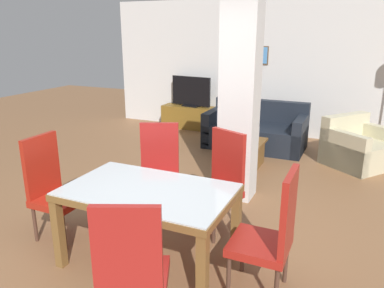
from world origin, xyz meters
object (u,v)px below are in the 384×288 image
(dining_chair_head_left, at_px, (52,186))
(sofa, at_px, (256,132))
(coffee_table, at_px, (242,152))
(tv_screen, at_px, (191,92))
(dining_chair_far_right, at_px, (220,180))
(dining_chair_near_right, at_px, (132,269))
(dining_chair_far_left, at_px, (159,169))
(dining_chair_head_right, at_px, (272,232))
(armchair, at_px, (358,148))
(bottle, at_px, (257,132))
(dining_table, at_px, (149,204))
(tv_stand, at_px, (191,117))

(dining_chair_head_left, bearing_deg, sofa, 164.55)
(coffee_table, relative_size, tv_screen, 0.73)
(dining_chair_far_right, xyz_separation_m, dining_chair_near_right, (-0.00, -1.71, 0.00))
(dining_chair_near_right, bearing_deg, dining_chair_far_left, 89.87)
(dining_chair_head_right, bearing_deg, tv_screen, 30.95)
(dining_chair_far_right, distance_m, armchair, 3.09)
(dining_chair_far_right, relative_size, bottle, 3.62)
(dining_chair_far_left, xyz_separation_m, coffee_table, (0.39, 2.03, -0.34))
(dining_table, height_order, dining_chair_near_right, dining_chair_near_right)
(dining_chair_near_right, relative_size, tv_screen, 1.16)
(dining_chair_near_right, height_order, dining_chair_head_left, same)
(dining_chair_head_right, xyz_separation_m, tv_stand, (-2.82, 4.71, -0.31))
(dining_table, bearing_deg, dining_chair_head_right, 0.00)
(dining_chair_far_right, distance_m, dining_chair_head_left, 1.73)
(dining_table, xyz_separation_m, dining_chair_far_left, (-0.37, 0.86, -0.02))
(armchair, distance_m, tv_screen, 3.62)
(dining_table, distance_m, sofa, 3.94)
(armchair, xyz_separation_m, bottle, (-1.50, -0.58, 0.25))
(dining_chair_near_right, height_order, tv_stand, dining_chair_near_right)
(tv_stand, relative_size, tv_screen, 1.39)
(tv_stand, distance_m, tv_screen, 0.56)
(sofa, bearing_deg, dining_chair_head_left, 74.55)
(dining_chair_head_left, distance_m, dining_chair_head_right, 2.25)
(dining_table, bearing_deg, tv_stand, 109.96)
(dining_chair_head_right, relative_size, coffee_table, 1.59)
(bottle, height_order, tv_stand, bottle)
(tv_stand, bearing_deg, armchair, -17.55)
(bottle, bearing_deg, sofa, 105.87)
(dining_chair_far_left, bearing_deg, coffee_table, -124.12)
(sofa, bearing_deg, dining_chair_far_right, 97.81)
(sofa, bearing_deg, armchair, 170.35)
(dining_chair_near_right, relative_size, tv_stand, 0.83)
(tv_screen, bearing_deg, dining_chair_far_left, 116.29)
(dining_chair_near_right, bearing_deg, coffee_table, 71.88)
(bottle, bearing_deg, dining_chair_head_left, -113.61)
(dining_table, xyz_separation_m, dining_chair_head_right, (1.11, 0.00, -0.02))
(coffee_table, bearing_deg, sofa, 93.50)
(dining_chair_far_left, bearing_deg, tv_stand, -94.13)
(bottle, bearing_deg, dining_chair_near_right, -87.46)
(dining_chair_far_left, bearing_deg, sofa, -119.35)
(sofa, relative_size, tv_screen, 1.91)
(dining_chair_head_right, distance_m, tv_screen, 5.50)
(dining_chair_far_left, height_order, dining_chair_head_right, same)
(dining_table, relative_size, sofa, 0.84)
(dining_table, xyz_separation_m, tv_stand, (-1.71, 4.71, -0.33))
(armchair, xyz_separation_m, coffee_table, (-1.69, -0.74, -0.06))
(tv_stand, bearing_deg, dining_chair_far_right, -61.61)
(armchair, bearing_deg, coffee_table, -28.83)
(dining_chair_head_left, height_order, coffee_table, dining_chair_head_left)
(coffee_table, bearing_deg, dining_chair_far_right, -80.03)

